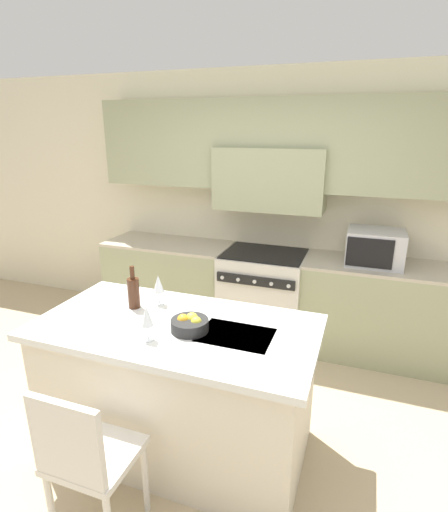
# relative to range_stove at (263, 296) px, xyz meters

# --- Properties ---
(ground_plane) EXTENTS (10.00, 10.00, 0.00)m
(ground_plane) POSITION_rel_range_stove_xyz_m (0.00, -1.84, -0.47)
(ground_plane) COLOR tan
(back_cabinetry) EXTENTS (10.00, 0.46, 2.70)m
(back_cabinetry) POSITION_rel_range_stove_xyz_m (0.00, 0.27, 1.13)
(back_cabinetry) COLOR beige
(back_cabinetry) RESTS_ON ground_plane
(back_counter) EXTENTS (3.55, 0.62, 0.93)m
(back_counter) POSITION_rel_range_stove_xyz_m (-0.00, 0.02, -0.00)
(back_counter) COLOR gray
(back_counter) RESTS_ON ground_plane
(range_stove) EXTENTS (0.83, 0.70, 0.93)m
(range_stove) POSITION_rel_range_stove_xyz_m (0.00, 0.00, 0.00)
(range_stove) COLOR beige
(range_stove) RESTS_ON ground_plane
(microwave) EXTENTS (0.50, 0.42, 0.32)m
(microwave) POSITION_rel_range_stove_xyz_m (1.03, 0.02, 0.62)
(microwave) COLOR #B7B7BC
(microwave) RESTS_ON back_counter
(kitchen_island) EXTENTS (1.80, 0.93, 0.94)m
(kitchen_island) POSITION_rel_range_stove_xyz_m (-0.15, -1.69, 0.01)
(kitchen_island) COLOR beige
(kitchen_island) RESTS_ON ground_plane
(island_chair) EXTENTS (0.42, 0.40, 0.96)m
(island_chair) POSITION_rel_range_stove_xyz_m (-0.29, -2.46, 0.09)
(island_chair) COLOR beige
(island_chair) RESTS_ON ground_plane
(wine_bottle) EXTENTS (0.08, 0.08, 0.30)m
(wine_bottle) POSITION_rel_range_stove_xyz_m (-0.53, -1.56, 0.59)
(wine_bottle) COLOR #422314
(wine_bottle) RESTS_ON kitchen_island
(wine_glass_near) EXTENTS (0.08, 0.08, 0.22)m
(wine_glass_near) POSITION_rel_range_stove_xyz_m (-0.21, -1.92, 0.63)
(wine_glass_near) COLOR white
(wine_glass_near) RESTS_ON kitchen_island
(wine_glass_far) EXTENTS (0.08, 0.08, 0.22)m
(wine_glass_far) POSITION_rel_range_stove_xyz_m (-0.39, -1.46, 0.63)
(wine_glass_far) COLOR white
(wine_glass_far) RESTS_ON kitchen_island
(fruit_bowl) EXTENTS (0.23, 0.23, 0.10)m
(fruit_bowl) POSITION_rel_range_stove_xyz_m (-0.03, -1.74, 0.52)
(fruit_bowl) COLOR black
(fruit_bowl) RESTS_ON kitchen_island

